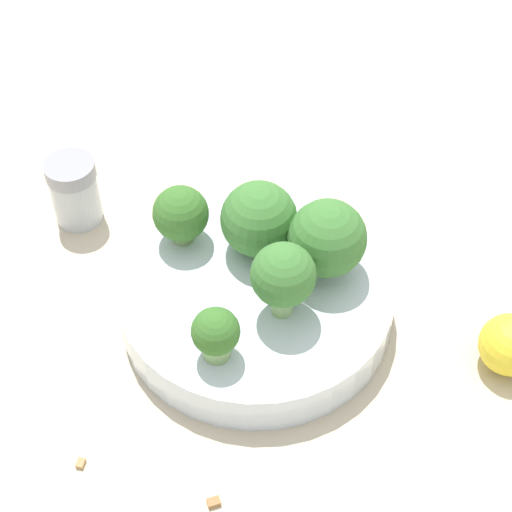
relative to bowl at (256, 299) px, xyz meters
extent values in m
plane|color=beige|center=(0.00, 0.00, -0.02)|extent=(3.00, 3.00, 0.00)
cylinder|color=silver|center=(0.00, 0.00, 0.00)|extent=(0.20, 0.20, 0.03)
cylinder|color=#84AD66|center=(0.05, 0.02, 0.03)|extent=(0.03, 0.03, 0.02)
sphere|color=#3D7533|center=(0.05, 0.02, 0.05)|extent=(0.06, 0.06, 0.06)
cylinder|color=#84AD66|center=(0.00, 0.04, 0.03)|extent=(0.02, 0.02, 0.02)
sphere|color=#3D7533|center=(0.00, 0.04, 0.05)|extent=(0.06, 0.06, 0.06)
cylinder|color=#84AD66|center=(-0.02, -0.06, 0.03)|extent=(0.02, 0.02, 0.02)
sphere|color=#386B28|center=(-0.02, -0.06, 0.04)|extent=(0.03, 0.03, 0.03)
cylinder|color=#8EB770|center=(0.02, -0.02, 0.03)|extent=(0.02, 0.02, 0.03)
sphere|color=#3D7533|center=(0.02, -0.02, 0.06)|extent=(0.04, 0.04, 0.04)
cylinder|color=#7A9E5B|center=(-0.06, 0.04, 0.03)|extent=(0.02, 0.02, 0.02)
sphere|color=#386B28|center=(-0.06, 0.04, 0.04)|extent=(0.04, 0.04, 0.04)
cylinder|color=#B2B7BC|center=(-0.15, 0.09, 0.01)|extent=(0.04, 0.04, 0.05)
cylinder|color=gray|center=(-0.15, 0.09, 0.03)|extent=(0.04, 0.04, 0.01)
sphere|color=yellow|center=(0.18, -0.03, 0.00)|extent=(0.04, 0.04, 0.04)
cube|color=#AD7F4C|center=(-0.11, -0.13, -0.01)|extent=(0.01, 0.01, 0.01)
cube|color=olive|center=(-0.02, -0.15, -0.01)|extent=(0.01, 0.01, 0.01)
camera|label=1|loc=(0.02, -0.38, 0.49)|focal=60.00mm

